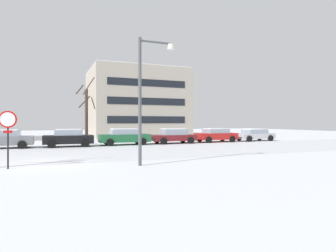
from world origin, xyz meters
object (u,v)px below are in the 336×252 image
object	(u,v)px
parked_car_red	(216,135)
parked_car_gray	(3,139)
street_lamp	(146,88)
parked_car_maroon	(174,136)
stop_sign	(8,128)
parked_car_silver	(255,135)
parked_car_black	(68,138)
parked_car_green	(124,136)

from	to	relation	value
parked_car_red	parked_car_gray	bearing A→B (deg)	180.00
street_lamp	parked_car_maroon	bearing A→B (deg)	61.52
stop_sign	street_lamp	world-z (taller)	street_lamp
street_lamp	parked_car_silver	xyz separation A→B (m)	(16.40, 12.51, -3.03)
parked_car_gray	parked_car_black	bearing A→B (deg)	-3.54
parked_car_red	stop_sign	bearing A→B (deg)	-147.17
parked_car_green	parked_car_silver	xyz separation A→B (m)	(14.47, 0.02, -0.08)
stop_sign	parked_car_gray	distance (m)	11.53
street_lamp	parked_car_maroon	distance (m)	14.48
parked_car_green	parked_car_black	bearing A→B (deg)	-178.23
stop_sign	street_lamp	xyz separation A→B (m)	(6.03, -1.27, 1.91)
parked_car_gray	street_lamp	bearing A→B (deg)	-58.61
parked_car_black	parked_car_gray	bearing A→B (deg)	176.46
parked_car_silver	parked_car_gray	bearing A→B (deg)	179.70
parked_car_red	parked_car_silver	distance (m)	4.82
parked_car_gray	parked_car_black	distance (m)	4.83
stop_sign	parked_car_black	distance (m)	11.55
street_lamp	parked_car_green	distance (m)	12.98
parked_car_gray	parked_car_red	distance (m)	19.29
parked_car_green	parked_car_maroon	xyz separation A→B (m)	(4.82, -0.03, -0.03)
stop_sign	parked_car_silver	bearing A→B (deg)	26.61
parked_car_black	parked_car_maroon	bearing A→B (deg)	0.70
stop_sign	parked_car_black	size ratio (longest dim) A/B	0.65
parked_car_gray	stop_sign	bearing A→B (deg)	-81.59
parked_car_black	street_lamp	bearing A→B (deg)	-76.83
street_lamp	parked_car_gray	world-z (taller)	street_lamp
parked_car_gray	parked_car_silver	distance (m)	24.11
parked_car_black	parked_car_maroon	distance (m)	9.64
parked_car_gray	parked_car_silver	size ratio (longest dim) A/B	1.01
parked_car_silver	parked_car_red	bearing A→B (deg)	178.51
parked_car_maroon	parked_car_black	bearing A→B (deg)	-179.30
stop_sign	parked_car_green	world-z (taller)	stop_sign
parked_car_gray	parked_car_green	size ratio (longest dim) A/B	0.96
stop_sign	parked_car_silver	size ratio (longest dim) A/B	0.60
parked_car_gray	parked_car_silver	xyz separation A→B (m)	(24.11, -0.13, -0.07)
parked_car_red	parked_car_silver	bearing A→B (deg)	-1.49
street_lamp	parked_car_black	world-z (taller)	street_lamp
parked_car_gray	parked_car_green	distance (m)	9.64
stop_sign	parked_car_black	bearing A→B (deg)	74.15
street_lamp	parked_car_silver	size ratio (longest dim) A/B	1.42
parked_car_black	parked_car_silver	xyz separation A→B (m)	(19.29, 0.17, -0.07)
street_lamp	parked_car_green	xyz separation A→B (m)	(1.94, 12.49, -2.96)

